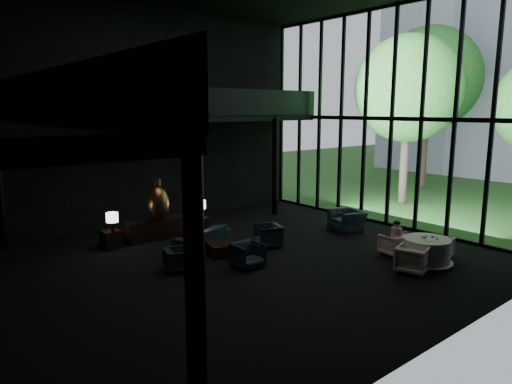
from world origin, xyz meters
TOP-DOWN VIEW (x-y plane):
  - floor at (0.00, 0.00)m, footprint 14.00×12.00m
  - wall_back at (0.00, 6.00)m, footprint 14.00×0.04m
  - wall_front at (0.00, -6.00)m, footprint 14.00×0.04m
  - curtain_wall at (6.95, 0.00)m, footprint 0.20×12.00m
  - mezzanine_back at (1.00, 5.00)m, footprint 12.00×2.00m
  - railing_left at (-5.00, 0.00)m, footprint 0.06×12.00m
  - railing_back at (1.00, 4.00)m, footprint 12.00×0.06m
  - column_sw at (-5.00, -5.70)m, footprint 0.24×0.24m
  - column_ne at (4.80, 4.00)m, footprint 0.24×0.24m
  - tree_near at (11.00, 2.00)m, footprint 4.80×4.80m
  - tree_far at (16.00, 4.00)m, footprint 5.60×5.60m
  - console at (-0.77, 3.73)m, footprint 2.16×0.49m
  - bronze_urn at (-0.77, 3.57)m, footprint 0.75×0.75m
  - side_table_left at (-2.37, 3.72)m, footprint 0.53×0.53m
  - table_lamp_left at (-2.37, 3.49)m, footprint 0.37×0.37m
  - side_table_right at (0.83, 3.51)m, footprint 0.51×0.51m
  - table_lamp_right at (0.83, 3.47)m, footprint 0.37×0.37m
  - sofa at (0.03, 2.11)m, footprint 2.05×1.09m
  - lounge_armchair_west at (-1.73, 0.58)m, footprint 0.68×0.71m
  - lounge_armchair_east at (1.60, 0.71)m, footprint 0.96×0.99m
  - lounge_armchair_south at (-0.11, -0.42)m, footprint 0.77×0.72m
  - window_armchair at (5.11, 0.39)m, footprint 1.12×1.43m
  - coffee_table at (-0.01, 0.92)m, footprint 1.03×1.03m
  - dining_table at (4.00, -3.40)m, footprint 1.47×1.47m
  - dining_chair_north at (4.02, -2.31)m, footprint 0.70×0.66m
  - dining_chair_east at (4.81, -3.33)m, footprint 0.65×0.69m
  - dining_chair_west at (3.10, -3.52)m, footprint 0.94×0.98m
  - child at (3.96, -2.42)m, footprint 0.30×0.30m
  - plate_a at (3.81, -3.54)m, footprint 0.29×0.29m
  - plate_b at (4.25, -3.15)m, footprint 0.26×0.26m
  - saucer at (4.31, -3.49)m, footprint 0.20×0.20m
  - coffee_cup at (4.20, -3.44)m, footprint 0.10×0.10m
  - cereal_bowl at (3.99, -3.29)m, footprint 0.17×0.17m
  - cream_pot at (4.07, -3.66)m, footprint 0.07×0.07m

SIDE VIEW (x-z plane):
  - floor at x=0.00m, z-range -0.01..0.01m
  - coffee_table at x=-0.01m, z-range 0.00..0.38m
  - side_table_right at x=0.83m, z-range 0.00..0.56m
  - side_table_left at x=-2.37m, z-range 0.00..0.58m
  - lounge_armchair_west at x=-1.73m, z-range 0.00..0.61m
  - dining_chair_east at x=4.81m, z-range 0.00..0.62m
  - dining_chair_north at x=4.02m, z-range 0.00..0.64m
  - dining_table at x=4.00m, z-range -0.05..0.70m
  - console at x=-0.77m, z-range 0.00..0.69m
  - sofa at x=0.03m, z-range 0.00..0.77m
  - lounge_armchair_south at x=-0.11m, z-range 0.00..0.78m
  - lounge_armchair_east at x=1.60m, z-range 0.00..0.80m
  - dining_chair_west at x=3.10m, z-range 0.00..0.82m
  - window_armchair at x=5.11m, z-range 0.00..1.09m
  - saucer at x=4.31m, z-range 0.75..0.76m
  - plate_a at x=3.81m, z-range 0.75..0.76m
  - plate_b at x=4.25m, z-range 0.75..0.77m
  - child at x=3.96m, z-range 0.45..1.09m
  - cream_pot at x=4.07m, z-range 0.75..0.82m
  - cereal_bowl at x=3.99m, z-range 0.75..0.84m
  - coffee_cup at x=4.20m, z-range 0.76..0.83m
  - table_lamp_right at x=0.83m, z-range 0.69..1.31m
  - table_lamp_left at x=-2.37m, z-range 0.71..1.32m
  - bronze_urn at x=-0.77m, z-range 0.59..1.99m
  - column_sw at x=-5.00m, z-range 0.00..4.00m
  - column_ne at x=4.80m, z-range 0.00..4.00m
  - wall_back at x=0.00m, z-range 0.00..8.00m
  - wall_front at x=0.00m, z-range 0.00..8.00m
  - curtain_wall at x=6.95m, z-range 0.00..8.00m
  - mezzanine_back at x=1.00m, z-range 3.88..4.12m
  - railing_left at x=-5.00m, z-range 4.10..5.10m
  - railing_back at x=1.00m, z-range 4.10..5.10m
  - tree_near at x=11.00m, z-range 1.41..9.06m
  - tree_far at x=16.00m, z-range 1.59..10.39m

